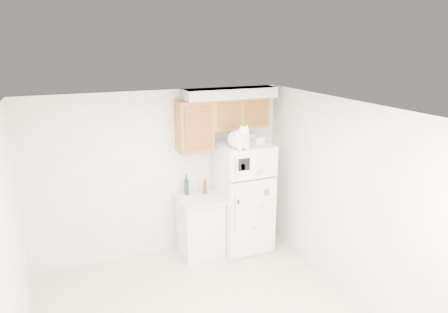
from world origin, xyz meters
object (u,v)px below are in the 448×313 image
cat (240,139)px  base_counter (200,225)px  storage_box_back (250,137)px  bottle_green (187,185)px  refrigerator (243,196)px  storage_box_front (259,140)px  bottle_amber (205,185)px

cat → base_counter: bearing=148.1°
storage_box_back → bottle_green: size_ratio=0.56×
refrigerator → storage_box_back: size_ratio=9.44×
storage_box_back → storage_box_front: (0.03, -0.22, -0.01)m
storage_box_back → bottle_green: (-1.01, 0.10, -0.67)m
refrigerator → base_counter: refrigerator is taller
bottle_green → bottle_amber: bearing=-12.7°
refrigerator → storage_box_front: (0.21, -0.06, 0.89)m
storage_box_front → storage_box_back: bearing=89.5°
cat → bottle_green: bearing=142.6°
base_counter → cat: size_ratio=1.71×
bottle_amber → refrigerator: bearing=-19.1°
storage_box_front → base_counter: bearing=163.0°
base_counter → bottle_amber: size_ratio=3.53×
storage_box_front → bottle_green: storage_box_front is taller
bottle_green → bottle_amber: (0.27, -0.06, -0.03)m
cat → storage_box_back: size_ratio=2.99×
storage_box_back → base_counter: bearing=-155.0°
base_counter → storage_box_front: size_ratio=6.13×
refrigerator → bottle_green: refrigerator is taller
storage_box_back → bottle_green: storage_box_back is taller
storage_box_front → bottle_amber: storage_box_front is taller
storage_box_back → bottle_green: bearing=-166.1°
storage_box_back → bottle_amber: storage_box_back is taller
storage_box_front → bottle_green: (-1.04, 0.32, -0.67)m
bottle_green → storage_box_front: bearing=-16.9°
base_counter → cat: 1.50m
bottle_green → bottle_amber: 0.28m
cat → bottle_amber: (-0.38, 0.44, -0.79)m
base_counter → cat: bearing=-31.9°
storage_box_front → bottle_amber: size_ratio=0.57×
refrigerator → cat: cat is taller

